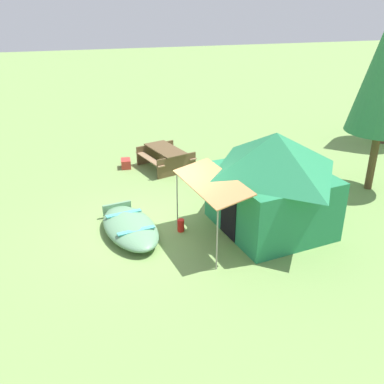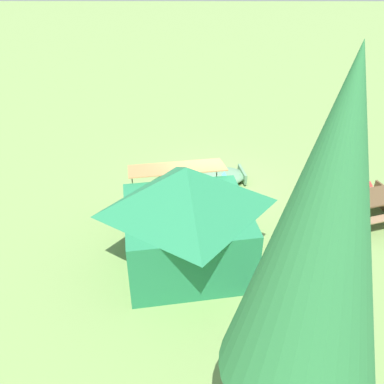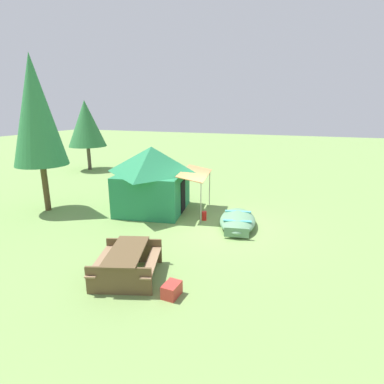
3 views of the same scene
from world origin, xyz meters
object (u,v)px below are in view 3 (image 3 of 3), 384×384
object	(u,v)px
pine_tree_back_right	(36,111)
picnic_table	(127,260)
beached_rowboat	(238,220)
canvas_cabin_tent	(153,178)
fuel_can	(204,216)
pine_tree_back_left	(86,124)
cooler_box	(172,290)

from	to	relation	value
pine_tree_back_right	picnic_table	bearing A→B (deg)	-120.01
beached_rowboat	pine_tree_back_right	world-z (taller)	pine_tree_back_right
canvas_cabin_tent	picnic_table	world-z (taller)	canvas_cabin_tent
canvas_cabin_tent	fuel_can	size ratio (longest dim) A/B	11.86
beached_rowboat	fuel_can	world-z (taller)	beached_rowboat
pine_tree_back_left	beached_rowboat	bearing A→B (deg)	-120.18
cooler_box	pine_tree_back_right	xyz separation A→B (m)	(3.87, 7.44, 3.91)
canvas_cabin_tent	pine_tree_back_left	size ratio (longest dim) A/B	0.88
canvas_cabin_tent	pine_tree_back_right	xyz separation A→B (m)	(-1.54, 4.20, 2.67)
cooler_box	fuel_can	distance (m)	5.08
canvas_cabin_tent	pine_tree_back_left	world-z (taller)	pine_tree_back_left
pine_tree_back_right	canvas_cabin_tent	bearing A→B (deg)	-69.92
beached_rowboat	pine_tree_back_right	distance (m)	8.87
picnic_table	fuel_can	xyz separation A→B (m)	(4.62, -0.56, -0.30)
beached_rowboat	pine_tree_back_left	bearing A→B (deg)	59.82
picnic_table	pine_tree_back_right	world-z (taller)	pine_tree_back_right
beached_rowboat	pine_tree_back_left	size ratio (longest dim) A/B	0.59
cooler_box	pine_tree_back_right	bearing A→B (deg)	62.51
cooler_box	fuel_can	world-z (taller)	fuel_can
beached_rowboat	fuel_can	size ratio (longest dim) A/B	8.00
cooler_box	picnic_table	bearing A→B (deg)	74.62
beached_rowboat	picnic_table	xyz separation A→B (m)	(-4.44, 1.90, 0.25)
pine_tree_back_left	pine_tree_back_right	distance (m)	8.92
canvas_cabin_tent	beached_rowboat	bearing A→B (deg)	-98.83
picnic_table	pine_tree_back_right	bearing A→B (deg)	59.99
fuel_can	pine_tree_back_right	world-z (taller)	pine_tree_back_right
beached_rowboat	cooler_box	world-z (taller)	beached_rowboat
picnic_table	canvas_cabin_tent	bearing A→B (deg)	20.05
canvas_cabin_tent	pine_tree_back_left	distance (m)	10.55
beached_rowboat	cooler_box	bearing A→B (deg)	174.17
picnic_table	cooler_box	xyz separation A→B (m)	(-0.39, -1.41, -0.32)
pine_tree_back_left	pine_tree_back_right	xyz separation A→B (m)	(-7.91, -4.02, 0.93)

